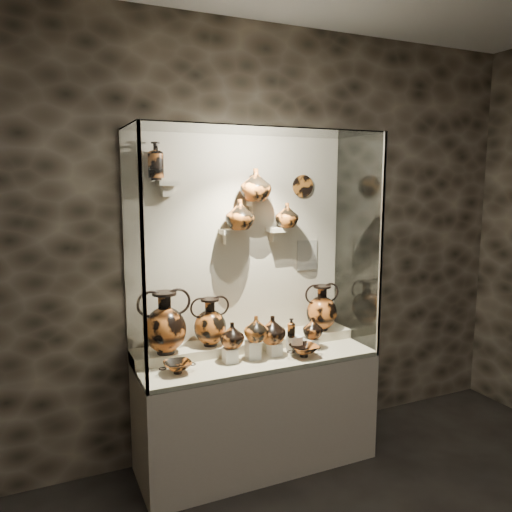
{
  "coord_description": "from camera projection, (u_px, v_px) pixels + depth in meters",
  "views": [
    {
      "loc": [
        -1.4,
        -0.94,
        2.07
      ],
      "look_at": [
        0.02,
        2.24,
        1.54
      ],
      "focal_mm": 35.0,
      "sensor_mm": 36.0,
      "label": 1
    }
  ],
  "objects": [
    {
      "name": "glass_right",
      "position": [
        357.0,
        242.0,
        3.79
      ],
      "size": [
        0.01,
        0.6,
        1.6
      ],
      "primitive_type": "cube",
      "color": "white",
      "rests_on": "plinth"
    },
    {
      "name": "jug_a",
      "position": [
        232.0,
        335.0,
        3.42
      ],
      "size": [
        0.2,
        0.2,
        0.18
      ],
      "primitive_type": "imported",
      "rotation": [
        0.0,
        0.0,
        -0.21
      ],
      "color": "#A75520",
      "rests_on": "pedestal_a"
    },
    {
      "name": "ovoid_vase_a",
      "position": [
        240.0,
        214.0,
        3.56
      ],
      "size": [
        0.24,
        0.24,
        0.22
      ],
      "primitive_type": "imported",
      "rotation": [
        0.0,
        0.0,
        0.16
      ],
      "color": "#C46322",
      "rests_on": "bracket_ca"
    },
    {
      "name": "pedestal_c",
      "position": [
        274.0,
        349.0,
        3.56
      ],
      "size": [
        0.09,
        0.09,
        0.09
      ],
      "primitive_type": "cube",
      "color": "silver",
      "rests_on": "front_tier"
    },
    {
      "name": "info_placard",
      "position": [
        307.0,
        255.0,
        3.97
      ],
      "size": [
        0.18,
        0.01,
        0.24
      ],
      "primitive_type": "cube",
      "color": "beige",
      "rests_on": "back_panel"
    },
    {
      "name": "ovoid_vase_c",
      "position": [
        287.0,
        215.0,
        3.74
      ],
      "size": [
        0.2,
        0.2,
        0.18
      ],
      "primitive_type": "imported",
      "rotation": [
        0.0,
        0.0,
        0.12
      ],
      "color": "#C46322",
      "rests_on": "bracket_cc"
    },
    {
      "name": "lekythos_small",
      "position": [
        291.0,
        327.0,
        3.58
      ],
      "size": [
        0.08,
        0.08,
        0.16
      ],
      "primitive_type": null,
      "rotation": [
        0.0,
        0.0,
        0.14
      ],
      "color": "#C46322",
      "rests_on": "pedestal_d"
    },
    {
      "name": "pedestal_d",
      "position": [
        294.0,
        344.0,
        3.62
      ],
      "size": [
        0.09,
        0.09,
        0.12
      ],
      "primitive_type": "cube",
      "color": "silver",
      "rests_on": "front_tier"
    },
    {
      "name": "jug_b",
      "position": [
        256.0,
        328.0,
        3.46
      ],
      "size": [
        0.22,
        0.22,
        0.18
      ],
      "primitive_type": "imported",
      "rotation": [
        0.0,
        0.0,
        -0.39
      ],
      "color": "#C46322",
      "rests_on": "pedestal_b"
    },
    {
      "name": "amphora_mid",
      "position": [
        210.0,
        322.0,
        3.54
      ],
      "size": [
        0.31,
        0.31,
        0.35
      ],
      "primitive_type": null,
      "rotation": [
        0.0,
        0.0,
        0.14
      ],
      "color": "#C46322",
      "rests_on": "rear_tier"
    },
    {
      "name": "lekythos_tall",
      "position": [
        156.0,
        159.0,
        3.31
      ],
      "size": [
        0.14,
        0.14,
        0.29
      ],
      "primitive_type": null,
      "rotation": [
        0.0,
        0.0,
        0.29
      ],
      "color": "#A75520",
      "rests_on": "bracket_ul"
    },
    {
      "name": "frame_post_left",
      "position": [
        143.0,
        263.0,
        2.85
      ],
      "size": [
        0.02,
        0.02,
        1.6
      ],
      "primitive_type": "cube",
      "color": "gray",
      "rests_on": "plinth"
    },
    {
      "name": "plinth",
      "position": [
        256.0,
        412.0,
        3.63
      ],
      "size": [
        1.7,
        0.6,
        0.8
      ],
      "primitive_type": "cube",
      "color": "#BEB199",
      "rests_on": "floor"
    },
    {
      "name": "glass_front",
      "position": [
        275.0,
        254.0,
        3.18
      ],
      "size": [
        1.7,
        0.01,
        1.6
      ],
      "primitive_type": "cube",
      "color": "white",
      "rests_on": "plinth"
    },
    {
      "name": "wall_back",
      "position": [
        239.0,
        243.0,
        3.74
      ],
      "size": [
        5.0,
        0.02,
        3.2
      ],
      "primitive_type": "cube",
      "color": "black",
      "rests_on": "ground"
    },
    {
      "name": "amphora_left",
      "position": [
        165.0,
        322.0,
        3.37
      ],
      "size": [
        0.38,
        0.38,
        0.43
      ],
      "primitive_type": null,
      "rotation": [
        0.0,
        0.0,
        -0.12
      ],
      "color": "#A75520",
      "rests_on": "rear_tier"
    },
    {
      "name": "glass_left",
      "position": [
        133.0,
        256.0,
        3.11
      ],
      "size": [
        0.01,
        0.6,
        1.6
      ],
      "primitive_type": "cube",
      "color": "white",
      "rests_on": "plinth"
    },
    {
      "name": "rear_tier",
      "position": [
        247.0,
        345.0,
        3.72
      ],
      "size": [
        1.7,
        0.25,
        0.1
      ],
      "primitive_type": "cube",
      "color": "beige",
      "rests_on": "plinth"
    },
    {
      "name": "bracket_ul",
      "position": [
        168.0,
        183.0,
        3.37
      ],
      "size": [
        0.14,
        0.12,
        0.04
      ],
      "primitive_type": "cube",
      "color": "#BEB199",
      "rests_on": "back_panel"
    },
    {
      "name": "glass_top",
      "position": [
        256.0,
        131.0,
        3.33
      ],
      "size": [
        1.7,
        0.6,
        0.01
      ],
      "primitive_type": "cube",
      "color": "white",
      "rests_on": "back_panel"
    },
    {
      "name": "wall_plate",
      "position": [
        303.0,
        186.0,
        3.86
      ],
      "size": [
        0.17,
        0.02,
        0.17
      ],
      "primitive_type": "cylinder",
      "rotation": [
        1.57,
        0.0,
        0.0
      ],
      "color": "#97561D",
      "rests_on": "back_panel"
    },
    {
      "name": "jug_c",
      "position": [
        272.0,
        330.0,
        3.54
      ],
      "size": [
        0.22,
        0.22,
        0.2
      ],
      "primitive_type": "imported",
      "rotation": [
        0.0,
        0.0,
        -0.17
      ],
      "color": "#A75520",
      "rests_on": "pedestal_c"
    },
    {
      "name": "ovoid_vase_b",
      "position": [
        256.0,
        185.0,
        3.57
      ],
      "size": [
        0.25,
        0.25,
        0.23
      ],
      "primitive_type": "imported",
      "rotation": [
        0.0,
        0.0,
        -0.14
      ],
      "color": "#C46322",
      "rests_on": "bracket_cb"
    },
    {
      "name": "bracket_ca",
      "position": [
        230.0,
        232.0,
        3.61
      ],
      "size": [
        0.14,
        0.12,
        0.04
      ],
      "primitive_type": "cube",
      "color": "#BEB199",
      "rests_on": "back_panel"
    },
    {
      "name": "bracket_cc",
      "position": [
        277.0,
        230.0,
        3.76
      ],
      "size": [
        0.14,
        0.12,
        0.04
      ],
      "primitive_type": "cube",
      "color": "#BEB199",
      "rests_on": "back_panel"
    },
    {
      "name": "pedestal_a",
      "position": [
        230.0,
        355.0,
        3.42
      ],
      "size": [
        0.09,
        0.09,
        0.1
      ],
      "primitive_type": "cube",
      "color": "silver",
      "rests_on": "front_tier"
    },
    {
      "name": "kylix_right",
      "position": [
        304.0,
        350.0,
        3.53
      ],
      "size": [
        0.29,
        0.26,
        0.1
      ],
      "primitive_type": null,
      "rotation": [
        0.0,
        0.0,
        0.18
      ],
      "color": "#A75520",
      "rests_on": "front_tier"
    },
    {
      "name": "frame_post_right",
      "position": [
        381.0,
        247.0,
        3.53
      ],
      "size": [
        0.02,
        0.02,
        1.6
      ],
      "primitive_type": "cube",
      "color": "gray",
      "rests_on": "plinth"
    },
    {
      "name": "pedestal_e",
      "position": [
        311.0,
        344.0,
        3.68
      ],
      "size": [
        0.09,
        0.09,
        0.08
      ],
      "primitive_type": "cube",
      "color": "silver",
      "rests_on": "front_tier"
    },
    {
      "name": "front_tier",
      "position": [
        256.0,
        357.0,
        3.57
      ],
      "size": [
        1.68,
        0.58,
        0.03
      ],
      "primitive_type": "cube",
      "color": "beige",
      "rests_on": "plinth"
    },
    {
      "name": "amphora_right",
      "position": [
        322.0,
        307.0,
        3.91
      ],
      "size": [
        0.36,
        0.36,
        0.36
      ],
      "primitive_type": null,
      "rotation": [
        0.0,
        0.0,
        -0.28
      ],
      "color": "#A75520",
      "rests_on": "rear_tier"
    },
    {
      "name": "bracket_cb",
      "position": [
        255.0,
        203.0,
        3.66
      ],
      "size": [
        0.1,
        0.12,
        0.04
      ],
      "primitive_type": "cube",
      "color": "#BEB199",
      "rests_on": "back_panel"
    },
    {
      "name": "pedestal_b",
      "position": [
        253.0,
        350.0,
        3.49
      ],
      "size": [
        0.09,
        0.09,
        0.13
      ],
      "primitive_type": "cube",
      "color": "silver",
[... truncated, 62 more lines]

